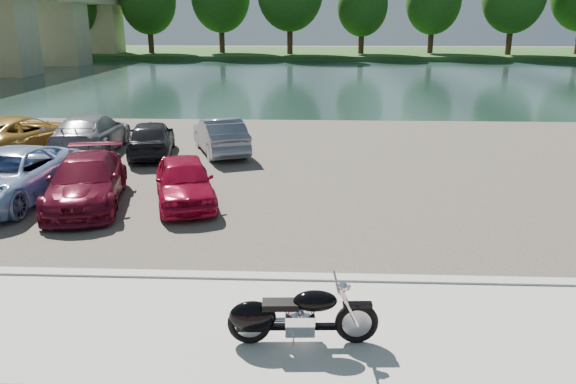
{
  "coord_description": "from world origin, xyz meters",
  "views": [
    {
      "loc": [
        -0.02,
        -7.92,
        4.92
      ],
      "look_at": [
        -0.57,
        4.38,
        1.1
      ],
      "focal_mm": 35.0,
      "sensor_mm": 36.0,
      "label": 1
    }
  ],
  "objects": [
    {
      "name": "ground",
      "position": [
        0.0,
        0.0,
        0.0
      ],
      "size": [
        200.0,
        200.0,
        0.0
      ],
      "primitive_type": "plane",
      "color": "#595447",
      "rests_on": "ground"
    },
    {
      "name": "promenade",
      "position": [
        0.0,
        -1.0,
        0.05
      ],
      "size": [
        60.0,
        6.0,
        0.1
      ],
      "primitive_type": "cube",
      "color": "beige",
      "rests_on": "ground"
    },
    {
      "name": "kerb",
      "position": [
        0.0,
        2.0,
        0.07
      ],
      "size": [
        60.0,
        0.3,
        0.14
      ],
      "primitive_type": "cube",
      "color": "beige",
      "rests_on": "ground"
    },
    {
      "name": "parking_lot",
      "position": [
        0.0,
        11.0,
        0.02
      ],
      "size": [
        60.0,
        18.0,
        0.04
      ],
      "primitive_type": "cube",
      "color": "#3F3C33",
      "rests_on": "ground"
    },
    {
      "name": "river",
      "position": [
        0.0,
        40.0,
        0.0
      ],
      "size": [
        120.0,
        40.0,
        0.0
      ],
      "primitive_type": "cube",
      "color": "#1A2E29",
      "rests_on": "ground"
    },
    {
      "name": "far_bank",
      "position": [
        0.0,
        72.0,
        0.3
      ],
      "size": [
        120.0,
        24.0,
        0.6
      ],
      "primitive_type": "cube",
      "color": "#234719",
      "rests_on": "ground"
    },
    {
      "name": "motorcycle",
      "position": [
        -0.35,
        -0.29,
        0.56
      ],
      "size": [
        2.33,
        0.75,
        1.05
      ],
      "rotation": [
        0.0,
        0.0,
        0.06
      ],
      "color": "black",
      "rests_on": "promenade"
    },
    {
      "name": "car_2",
      "position": [
        -8.39,
        6.59,
        0.75
      ],
      "size": [
        2.67,
        5.27,
        1.43
      ],
      "primitive_type": "imported",
      "rotation": [
        0.0,
        0.0,
        -0.06
      ],
      "color": "#97AEDC",
      "rests_on": "parking_lot"
    },
    {
      "name": "car_3",
      "position": [
        -6.13,
        6.42,
        0.7
      ],
      "size": [
        2.8,
        4.83,
        1.32
      ],
      "primitive_type": "imported",
      "rotation": [
        0.0,
        0.0,
        0.22
      ],
      "color": "maroon",
      "rests_on": "parking_lot"
    },
    {
      "name": "car_4",
      "position": [
        -3.51,
        6.66,
        0.68
      ],
      "size": [
        2.51,
        4.01,
        1.27
      ],
      "primitive_type": "imported",
      "rotation": [
        0.0,
        0.0,
        0.29
      ],
      "color": "#A70B2D",
      "rests_on": "parking_lot"
    },
    {
      "name": "car_6",
      "position": [
        -10.86,
        12.03,
        0.78
      ],
      "size": [
        3.37,
        5.68,
        1.48
      ],
      "primitive_type": "imported",
      "rotation": [
        0.0,
        0.0,
        2.96
      ],
      "color": "#A77726",
      "rests_on": "parking_lot"
    },
    {
      "name": "car_7",
      "position": [
        -8.38,
        12.59,
        0.77
      ],
      "size": [
        2.44,
        5.18,
        1.46
      ],
      "primitive_type": "imported",
      "rotation": [
        0.0,
        0.0,
        3.22
      ],
      "color": "gray",
      "rests_on": "parking_lot"
    },
    {
      "name": "car_8",
      "position": [
        -5.97,
        12.21,
        0.7
      ],
      "size": [
        2.26,
        4.11,
        1.32
      ],
      "primitive_type": "imported",
      "rotation": [
        0.0,
        0.0,
        3.33
      ],
      "color": "black",
      "rests_on": "parking_lot"
    },
    {
      "name": "car_9",
      "position": [
        -3.49,
        12.7,
        0.71
      ],
      "size": [
        2.79,
        4.31,
        1.34
      ],
      "primitive_type": "imported",
      "rotation": [
        0.0,
        0.0,
        3.51
      ],
      "color": "slate",
      "rests_on": "parking_lot"
    }
  ]
}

